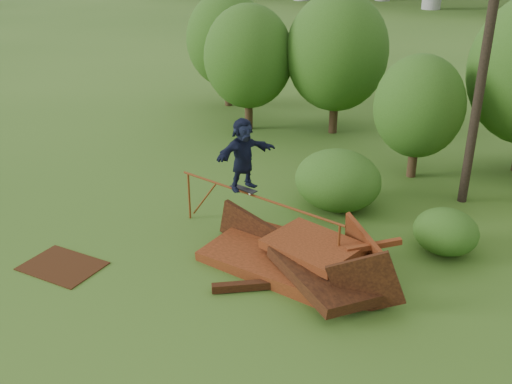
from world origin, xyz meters
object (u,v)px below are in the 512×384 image
Objects in this scene: scrap_pile at (297,259)px; flat_plate at (62,266)px; skater at (243,154)px; utility_pole at (490,29)px.

flat_plate is (-4.89, -3.38, -0.32)m from scrap_pile.
skater reaches higher than flat_plate.
scrap_pile is 5.96m from flat_plate.
flat_plate is 13.22m from utility_pole.
utility_pole is (4.01, 6.12, 2.80)m from skater.
utility_pole is (6.84, 10.00, 5.29)m from flat_plate.
flat_plate is (-2.83, -3.87, -2.49)m from skater.
skater is 7.84m from utility_pole.
utility_pole reaches higher than skater.
utility_pole is (1.95, 6.62, 4.97)m from scrap_pile.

